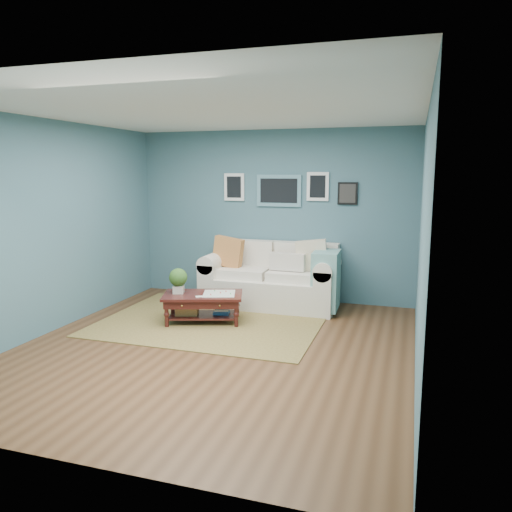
% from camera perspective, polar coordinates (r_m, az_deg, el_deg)
% --- Properties ---
extents(room_shell, '(5.00, 5.02, 2.70)m').
position_cam_1_polar(room_shell, '(5.72, -4.66, 2.71)').
color(room_shell, brown).
rests_on(room_shell, ground).
extents(area_rug, '(2.97, 2.37, 0.01)m').
position_cam_1_polar(area_rug, '(6.98, -4.98, -7.39)').
color(area_rug, brown).
rests_on(area_rug, ground).
extents(loveseat, '(2.09, 0.95, 1.07)m').
position_cam_1_polar(loveseat, '(7.66, 2.35, -2.52)').
color(loveseat, white).
rests_on(loveseat, ground).
extents(coffee_table, '(1.20, 0.92, 0.75)m').
position_cam_1_polar(coffee_table, '(6.88, -6.55, -4.87)').
color(coffee_table, black).
rests_on(coffee_table, ground).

